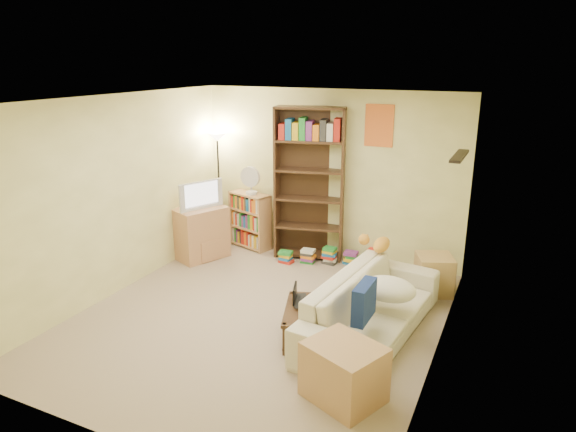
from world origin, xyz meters
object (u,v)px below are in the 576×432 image
(floor_lamp, at_px, (218,156))
(end_cabinet, at_px, (344,372))
(desk_fan, at_px, (250,180))
(television, at_px, (199,194))
(mug, at_px, (316,316))
(laptop, at_px, (305,301))
(tv_stand, at_px, (201,233))
(short_bookshelf, at_px, (250,220))
(sofa, at_px, (372,307))
(tall_bookshelf, at_px, (310,180))
(tabby_cat, at_px, (378,244))
(side_table, at_px, (434,274))
(coffee_table, at_px, (306,320))

(floor_lamp, relative_size, end_cabinet, 2.85)
(desk_fan, bearing_deg, television, -127.73)
(mug, distance_m, television, 3.14)
(desk_fan, height_order, end_cabinet, desk_fan)
(laptop, bearing_deg, floor_lamp, 21.03)
(tv_stand, xyz_separation_m, short_bookshelf, (0.46, 0.70, 0.05))
(sofa, distance_m, tall_bookshelf, 2.53)
(tv_stand, bearing_deg, tabby_cat, 18.63)
(mug, height_order, floor_lamp, floor_lamp)
(side_table, bearing_deg, short_bookshelf, 170.88)
(television, bearing_deg, side_table, -62.54)
(mug, relative_size, tall_bookshelf, 0.06)
(sofa, distance_m, mug, 0.73)
(coffee_table, relative_size, television, 1.29)
(sofa, distance_m, short_bookshelf, 3.12)
(desk_fan, bearing_deg, tv_stand, -127.73)
(sofa, height_order, short_bookshelf, short_bookshelf)
(tall_bookshelf, relative_size, floor_lamp, 1.26)
(floor_lamp, bearing_deg, side_table, -7.86)
(laptop, relative_size, floor_lamp, 0.24)
(desk_fan, relative_size, end_cabinet, 0.69)
(mug, distance_m, floor_lamp, 3.75)
(television, bearing_deg, laptop, -97.39)
(laptop, height_order, tv_stand, tv_stand)
(side_table, bearing_deg, television, -176.16)
(television, bearing_deg, floor_lamp, 31.57)
(desk_fan, xyz_separation_m, floor_lamp, (-0.61, 0.06, 0.31))
(sofa, distance_m, end_cabinet, 1.20)
(laptop, height_order, mug, mug)
(tabby_cat, xyz_separation_m, side_table, (0.62, 0.47, -0.48))
(tv_stand, distance_m, tall_bookshelf, 1.82)
(side_table, bearing_deg, desk_fan, 171.58)
(mug, relative_size, television, 0.20)
(short_bookshelf, bearing_deg, tv_stand, -106.20)
(sofa, relative_size, tabby_cat, 4.48)
(tabby_cat, distance_m, tall_bookshelf, 1.70)
(television, bearing_deg, coffee_table, -98.86)
(tall_bookshelf, distance_m, side_table, 2.22)
(short_bookshelf, xyz_separation_m, end_cabinet, (2.62, -3.02, -0.18))
(mug, relative_size, end_cabinet, 0.22)
(short_bookshelf, height_order, side_table, short_bookshelf)
(coffee_table, bearing_deg, television, 129.01)
(mug, height_order, tv_stand, tv_stand)
(mug, relative_size, tv_stand, 0.18)
(coffee_table, height_order, floor_lamp, floor_lamp)
(tv_stand, xyz_separation_m, desk_fan, (0.51, 0.66, 0.73))
(short_bookshelf, bearing_deg, laptop, -31.47)
(tv_stand, xyz_separation_m, side_table, (3.42, 0.23, -0.14))
(coffee_table, distance_m, tall_bookshelf, 2.60)
(coffee_table, relative_size, desk_fan, 2.06)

